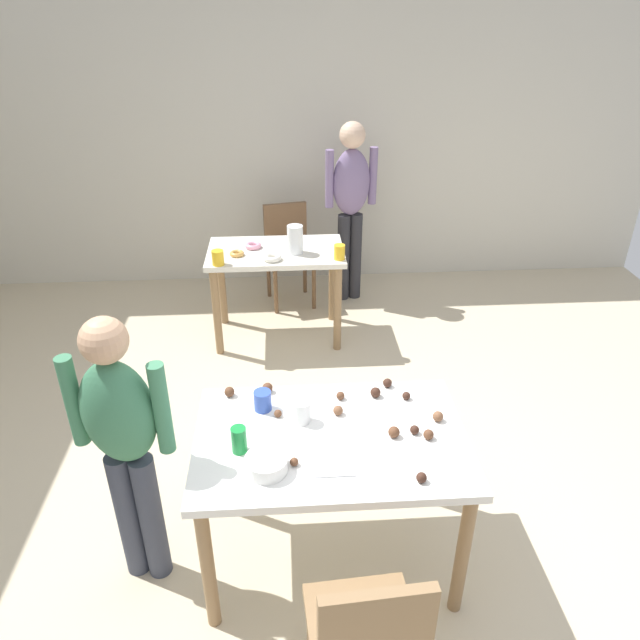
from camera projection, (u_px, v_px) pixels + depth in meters
The scene contains 33 objects.
ground_plane at pixel (346, 522), 3.15m from camera, with size 6.40×6.40×0.00m, color beige.
wall_back at pixel (312, 141), 5.31m from camera, with size 6.40×0.10×2.60m, color beige.
dining_table_near at pixel (331, 454), 2.66m from camera, with size 1.21×0.79×0.75m.
dining_table_far at pixel (276, 265), 4.57m from camera, with size 1.04×0.61×0.75m.
chair_near_table at pixel (368, 637), 2.07m from camera, with size 0.43×0.43×0.87m.
chair_far_table at pixel (288, 248), 5.22m from camera, with size 0.47×0.47×0.87m.
person_girl_near at pixel (123, 437), 2.50m from camera, with size 0.45×0.26×1.40m.
person_adult_far at pixel (351, 197), 5.03m from camera, with size 0.46×0.26×1.57m.
mixing_bowl at pixel (266, 464), 2.42m from camera, with size 0.18×0.18×0.06m, color white.
soda_can at pixel (239, 440), 2.50m from camera, with size 0.07×0.07×0.12m, color #198438.
fork_near at pixel (335, 476), 2.40m from camera, with size 0.17×0.02×0.01m, color silver.
cup_near_0 at pixel (302, 412), 2.68m from camera, with size 0.08×0.08×0.11m, color white.
cup_near_1 at pixel (263, 401), 2.77m from camera, with size 0.08×0.08×0.10m, color #3351B2.
cake_ball_0 at pixel (438, 416), 2.70m from camera, with size 0.05×0.05×0.05m, color brown.
cake_ball_1 at pixel (387, 383), 2.94m from camera, with size 0.04×0.04×0.04m, color #3D2319.
cake_ball_2 at pixel (375, 392), 2.86m from camera, with size 0.05×0.05×0.05m, color #3D2319.
cake_ball_3 at pixel (338, 410), 2.74m from camera, with size 0.05×0.05×0.05m, color brown.
cake_ball_4 at pixel (340, 396), 2.85m from camera, with size 0.04×0.04×0.04m, color brown.
cake_ball_5 at pixel (421, 478), 2.36m from camera, with size 0.04×0.04×0.04m, color #3D2319.
cake_ball_6 at pixel (294, 462), 2.45m from camera, with size 0.04×0.04×0.04m, color brown.
cake_ball_7 at pixel (394, 432), 2.60m from camera, with size 0.05×0.05×0.05m, color brown.
cake_ball_8 at pixel (406, 396), 2.85m from camera, with size 0.04×0.04×0.04m, color #3D2319.
cake_ball_9 at pixel (229, 392), 2.87m from camera, with size 0.05×0.05×0.05m, color brown.
cake_ball_10 at pixel (415, 430), 2.62m from camera, with size 0.04×0.04×0.04m, color #3D2319.
cake_ball_11 at pixel (268, 388), 2.89m from camera, with size 0.05×0.05×0.05m, color brown.
cake_ball_12 at pixel (278, 414), 2.73m from camera, with size 0.04×0.04×0.04m, color brown.
cake_ball_13 at pixel (429, 434), 2.59m from camera, with size 0.05×0.05×0.05m, color brown.
pitcher_far at pixel (295, 239), 4.41m from camera, with size 0.12×0.12×0.21m, color white.
cup_far_0 at pixel (339, 252), 4.33m from camera, with size 0.08×0.08×0.11m, color yellow.
cup_far_1 at pixel (218, 258), 4.24m from camera, with size 0.09×0.09×0.11m, color yellow.
donut_far_0 at pixel (272, 258), 4.33m from camera, with size 0.14×0.14×0.04m, color white.
donut_far_1 at pixel (253, 246), 4.54m from camera, with size 0.13×0.13×0.04m, color pink.
donut_far_2 at pixel (237, 254), 4.41m from camera, with size 0.11×0.11×0.03m, color gold.
Camera 1 is at (-0.29, -2.22, 2.47)m, focal length 33.25 mm.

